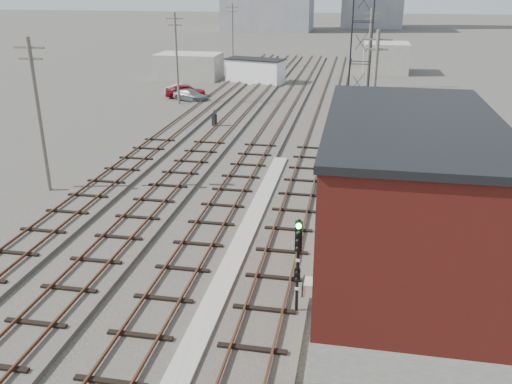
% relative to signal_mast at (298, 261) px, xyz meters
% --- Properties ---
extents(ground, '(320.00, 320.00, 0.00)m').
position_rel_signal_mast_xyz_m(ground, '(-3.70, 50.41, -2.31)').
color(ground, '#282621').
rests_on(ground, ground).
extents(track_right, '(3.20, 90.00, 0.39)m').
position_rel_signal_mast_xyz_m(track_right, '(-1.20, 29.41, -2.20)').
color(track_right, '#332D28').
rests_on(track_right, ground).
extents(track_mid_right, '(3.20, 90.00, 0.39)m').
position_rel_signal_mast_xyz_m(track_mid_right, '(-5.20, 29.41, -2.20)').
color(track_mid_right, '#332D28').
rests_on(track_mid_right, ground).
extents(track_mid_left, '(3.20, 90.00, 0.39)m').
position_rel_signal_mast_xyz_m(track_mid_left, '(-9.20, 29.41, -2.20)').
color(track_mid_left, '#332D28').
rests_on(track_mid_left, ground).
extents(track_left, '(3.20, 90.00, 0.39)m').
position_rel_signal_mast_xyz_m(track_left, '(-13.20, 29.41, -2.20)').
color(track_left, '#332D28').
rests_on(track_left, ground).
extents(platform_curb, '(0.90, 28.00, 0.26)m').
position_rel_signal_mast_xyz_m(platform_curb, '(-3.20, 4.41, -2.18)').
color(platform_curb, gray).
rests_on(platform_curb, ground).
extents(brick_building, '(6.54, 12.20, 7.22)m').
position_rel_signal_mast_xyz_m(brick_building, '(3.80, 2.41, 1.32)').
color(brick_building, gray).
rests_on(brick_building, ground).
extents(lattice_tower, '(1.60, 1.60, 15.00)m').
position_rel_signal_mast_xyz_m(lattice_tower, '(1.80, 25.41, 5.19)').
color(lattice_tower, black).
rests_on(lattice_tower, ground).
extents(utility_pole_left_a, '(1.80, 0.24, 9.00)m').
position_rel_signal_mast_xyz_m(utility_pole_left_a, '(-16.20, 10.41, 2.49)').
color(utility_pole_left_a, '#595147').
rests_on(utility_pole_left_a, ground).
extents(utility_pole_left_b, '(1.80, 0.24, 9.00)m').
position_rel_signal_mast_xyz_m(utility_pole_left_b, '(-16.20, 35.41, 2.49)').
color(utility_pole_left_b, '#595147').
rests_on(utility_pole_left_b, ground).
extents(utility_pole_left_c, '(1.80, 0.24, 9.00)m').
position_rel_signal_mast_xyz_m(utility_pole_left_c, '(-16.20, 60.41, 2.49)').
color(utility_pole_left_c, '#595147').
rests_on(utility_pole_left_c, ground).
extents(utility_pole_right_a, '(1.80, 0.24, 9.00)m').
position_rel_signal_mast_xyz_m(utility_pole_right_a, '(2.80, 18.41, 2.49)').
color(utility_pole_right_a, '#595147').
rests_on(utility_pole_right_a, ground).
extents(utility_pole_right_b, '(1.80, 0.24, 9.00)m').
position_rel_signal_mast_xyz_m(utility_pole_right_b, '(2.80, 48.41, 2.49)').
color(utility_pole_right_b, '#595147').
rests_on(utility_pole_right_b, ground).
extents(shed_left, '(8.00, 5.00, 3.20)m').
position_rel_signal_mast_xyz_m(shed_left, '(-19.70, 50.41, -0.71)').
color(shed_left, gray).
rests_on(shed_left, ground).
extents(shed_right, '(6.00, 6.00, 4.00)m').
position_rel_signal_mast_xyz_m(shed_right, '(5.30, 60.41, -0.31)').
color(shed_right, gray).
rests_on(shed_right, ground).
extents(signal_mast, '(0.40, 0.41, 3.95)m').
position_rel_signal_mast_xyz_m(signal_mast, '(0.00, 0.00, 0.00)').
color(signal_mast, gray).
rests_on(signal_mast, ground).
extents(switch_stand, '(0.43, 0.43, 1.46)m').
position_rel_signal_mast_xyz_m(switch_stand, '(-10.15, 26.66, -1.62)').
color(switch_stand, black).
rests_on(switch_stand, ground).
extents(site_trailer, '(7.65, 4.71, 2.99)m').
position_rel_signal_mast_xyz_m(site_trailer, '(-10.74, 48.85, -0.80)').
color(site_trailer, white).
rests_on(site_trailer, ground).
extents(car_red, '(4.57, 2.62, 1.46)m').
position_rel_signal_mast_xyz_m(car_red, '(-16.48, 38.64, -1.58)').
color(car_red, maroon).
rests_on(car_red, ground).
extents(car_silver, '(4.03, 1.41, 1.33)m').
position_rel_signal_mast_xyz_m(car_silver, '(-16.90, 39.17, -1.65)').
color(car_silver, '#ACB0B4').
rests_on(car_silver, ground).
extents(car_grey, '(4.40, 3.12, 1.18)m').
position_rel_signal_mast_xyz_m(car_grey, '(-15.47, 37.17, -1.72)').
color(car_grey, slate).
rests_on(car_grey, ground).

